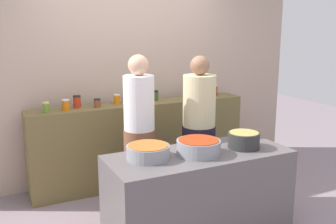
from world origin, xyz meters
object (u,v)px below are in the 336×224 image
(preserve_jar_2, at_px, (77,102))
(cook_with_tongs, at_px, (140,143))
(preserve_jar_3, at_px, (97,103))
(preserve_jar_5, at_px, (155,95))
(preserve_jar_7, at_px, (215,90))
(cooking_pot_left, at_px, (148,152))
(cooking_pot_right, at_px, (244,140))
(cooking_pot_center, at_px, (198,147))
(cook_in_cap, at_px, (199,139))
(preserve_jar_1, at_px, (66,105))
(preserve_jar_0, at_px, (46,107))
(preserve_jar_4, at_px, (117,99))
(preserve_jar_6, at_px, (197,93))

(preserve_jar_2, relative_size, cook_with_tongs, 0.08)
(preserve_jar_3, xyz_separation_m, preserve_jar_5, (0.77, 0.09, 0.01))
(preserve_jar_7, bearing_deg, cooking_pot_left, -138.74)
(cooking_pot_right, bearing_deg, preserve_jar_7, 67.06)
(preserve_jar_5, distance_m, cooking_pot_center, 1.52)
(preserve_jar_3, height_order, cooking_pot_center, preserve_jar_3)
(preserve_jar_2, distance_m, cook_in_cap, 1.44)
(preserve_jar_2, height_order, cook_with_tongs, cook_with_tongs)
(preserve_jar_1, bearing_deg, preserve_jar_3, 0.57)
(preserve_jar_1, height_order, preserve_jar_3, preserve_jar_1)
(preserve_jar_0, distance_m, cooking_pot_left, 1.44)
(preserve_jar_1, distance_m, cook_in_cap, 1.50)
(preserve_jar_2, xyz_separation_m, cooking_pot_right, (1.22, -1.49, -0.22))
(preserve_jar_1, xyz_separation_m, cook_with_tongs, (0.58, -0.70, -0.32))
(preserve_jar_7, bearing_deg, preserve_jar_4, 179.36)
(preserve_jar_0, bearing_deg, preserve_jar_5, 5.19)
(preserve_jar_1, height_order, cooking_pot_center, preserve_jar_1)
(preserve_jar_1, bearing_deg, preserve_jar_0, -173.49)
(preserve_jar_4, bearing_deg, preserve_jar_1, -171.29)
(cooking_pot_center, relative_size, cook_with_tongs, 0.24)
(preserve_jar_0, relative_size, cook_with_tongs, 0.07)
(preserve_jar_6, height_order, cook_with_tongs, cook_with_tongs)
(preserve_jar_2, relative_size, preserve_jar_3, 1.40)
(preserve_jar_7, height_order, cooking_pot_center, preserve_jar_7)
(preserve_jar_6, xyz_separation_m, cooking_pot_right, (-0.36, -1.50, -0.20))
(cooking_pot_center, xyz_separation_m, cooking_pot_right, (0.48, -0.02, 0.01))
(cook_with_tongs, bearing_deg, cooking_pot_center, -66.50)
(preserve_jar_2, bearing_deg, cooking_pot_left, -78.52)
(preserve_jar_3, bearing_deg, preserve_jar_2, 158.24)
(preserve_jar_1, bearing_deg, cooking_pot_center, -57.60)
(cooking_pot_left, bearing_deg, preserve_jar_3, 93.08)
(cooking_pot_center, xyz_separation_m, cook_in_cap, (0.35, 0.58, -0.13))
(preserve_jar_4, relative_size, cook_with_tongs, 0.07)
(preserve_jar_0, relative_size, preserve_jar_1, 0.94)
(preserve_jar_5, xyz_separation_m, preserve_jar_7, (0.86, -0.02, 0.01))
(preserve_jar_3, relative_size, cooking_pot_center, 0.25)
(preserve_jar_0, distance_m, preserve_jar_2, 0.38)
(preserve_jar_0, bearing_deg, preserve_jar_7, 2.71)
(preserve_jar_2, xyz_separation_m, cooking_pot_center, (0.73, -1.47, -0.22))
(preserve_jar_3, height_order, preserve_jar_6, preserve_jar_6)
(preserve_jar_2, distance_m, cooking_pot_right, 1.94)
(preserve_jar_1, distance_m, cooking_pot_right, 1.97)
(cooking_pot_left, bearing_deg, preserve_jar_0, 116.79)
(preserve_jar_6, bearing_deg, preserve_jar_3, -176.37)
(cook_with_tongs, bearing_deg, preserve_jar_0, 139.62)
(cooking_pot_center, bearing_deg, cook_in_cap, 59.19)
(preserve_jar_5, bearing_deg, preserve_jar_0, -174.81)
(preserve_jar_0, distance_m, preserve_jar_3, 0.57)
(cooking_pot_left, height_order, cook_in_cap, cook_in_cap)
(preserve_jar_2, height_order, preserve_jar_6, preserve_jar_2)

